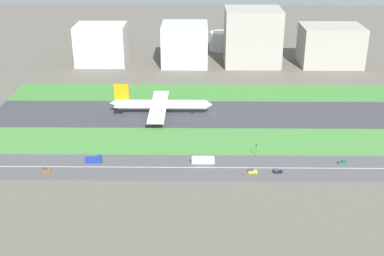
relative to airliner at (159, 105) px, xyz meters
The scene contains 20 objects.
ground_plane 34.81m from the airliner, ahead, with size 800.00×800.00×0.00m, color #5B564C.
runway 34.80m from the airliner, ahead, with size 280.00×46.00×0.10m, color #38383D.
grass_median_north 53.78m from the airliner, 50.13° to the left, with size 280.00×36.00×0.10m, color #3D7A33.
grass_median_south 53.78m from the airliner, 50.13° to the right, with size 280.00×36.00×0.10m, color #427F38.
highway 80.87m from the airliner, 64.87° to the right, with size 280.00×28.00×0.10m, color #4C4C4F.
highway_centerline 80.87m from the airliner, 64.87° to the right, with size 266.00×0.50×0.01m, color silver.
airliner is the anchor object (origin of this frame).
car_3 100.92m from the airliner, 50.71° to the right, with size 4.40×1.80×2.00m.
car_0 119.88m from the airliner, 34.60° to the right, with size 4.40×1.80×2.00m.
bus_0 73.37m from the airliner, 68.19° to the right, with size 11.60×2.50×3.50m.
car_1 93.20m from the airliner, 123.05° to the right, with size 4.40×1.80×2.00m.
car_2 93.59m from the airliner, 56.59° to the right, with size 4.40×1.80×2.00m.
truck_0 73.95m from the airliner, 112.88° to the right, with size 8.40×2.50×4.00m.
traffic_light 81.43m from the airliner, 47.49° to the right, with size 0.36×0.50×7.20m.
terminal_building 127.32m from the airliner, 116.06° to the left, with size 40.91×31.16×32.92m, color beige.
hangar_building 115.28m from the airliner, 83.25° to the left, with size 37.55×38.63×33.62m, color #B2B2B7.
office_tower 134.43m from the airliner, 58.73° to the left, with size 45.37×37.37×46.09m, color #9E998E.
cargo_warehouse 176.31m from the airliner, 40.36° to the left, with size 49.43×37.39×32.28m, color #9E998E.
fuel_tank_west 159.17m from the airliner, 87.53° to the left, with size 25.95×25.95×17.70m, color silver.
fuel_tank_centre 165.26m from the airliner, 74.20° to the left, with size 19.53×19.53×17.06m, color silver.
Camera 1 is at (-10.02, -299.89, 119.62)m, focal length 47.56 mm.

